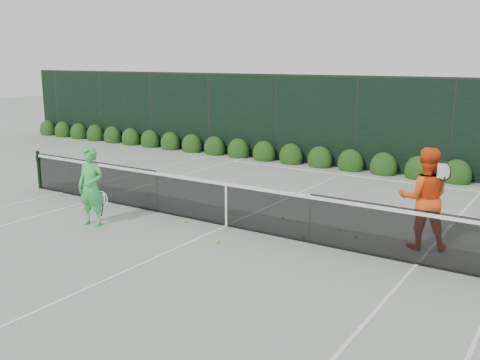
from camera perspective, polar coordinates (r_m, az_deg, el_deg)
The scene contains 8 objects.
ground at distance 11.74m, azimuth -1.46°, elevation -4.94°, with size 80.00×80.00×0.00m, color gray.
tennis_net at distance 11.60m, azimuth -1.57°, elevation -2.42°, with size 12.90×0.10×1.07m.
player_woman at distance 12.04m, azimuth -15.60°, elevation -0.70°, with size 0.70×0.53×1.73m.
player_man at distance 10.76m, azimuth 19.06°, elevation -1.85°, with size 1.17×1.06×1.97m.
court_lines at distance 11.74m, azimuth -1.46°, elevation -4.91°, with size 11.03×23.83×0.01m.
windscreen_fence at distance 9.32m, azimuth -11.03°, elevation -0.22°, with size 32.00×21.07×3.06m.
hedge_row at distance 17.85m, azimuth 11.71°, elevation 1.74°, with size 31.66×0.65×0.94m.
tennis_balls at distance 11.39m, azimuth 4.29°, elevation -5.36°, with size 3.67×2.22×0.07m.
Camera 1 is at (6.37, -9.19, 3.58)m, focal length 40.00 mm.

